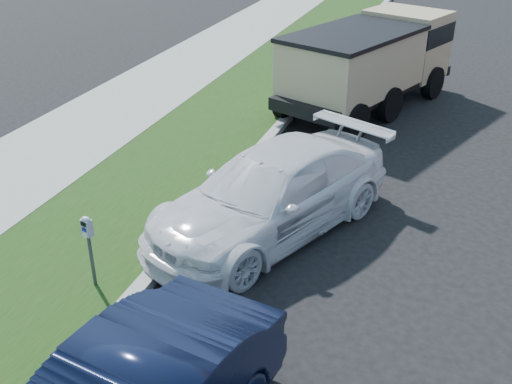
% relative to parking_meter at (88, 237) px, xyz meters
% --- Properties ---
extents(ground, '(120.00, 120.00, 0.00)m').
position_rel_parking_meter_xyz_m(ground, '(3.26, 1.10, -0.98)').
color(ground, black).
rests_on(ground, ground).
extents(streetside, '(6.12, 50.00, 0.15)m').
position_rel_parking_meter_xyz_m(streetside, '(-2.31, 3.10, -0.92)').
color(streetside, gray).
rests_on(streetside, ground).
extents(parking_meter, '(0.19, 0.15, 1.20)m').
position_rel_parking_meter_xyz_m(parking_meter, '(0.00, 0.00, 0.00)').
color(parking_meter, '#3F4247').
rests_on(parking_meter, ground).
extents(white_wagon, '(3.97, 5.47, 1.47)m').
position_rel_parking_meter_xyz_m(white_wagon, '(2.00, 2.71, -0.25)').
color(white_wagon, silver).
rests_on(white_wagon, ground).
extents(dump_truck, '(4.14, 6.26, 2.31)m').
position_rel_parking_meter_xyz_m(dump_truck, '(2.45, 9.89, 0.31)').
color(dump_truck, black).
rests_on(dump_truck, ground).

